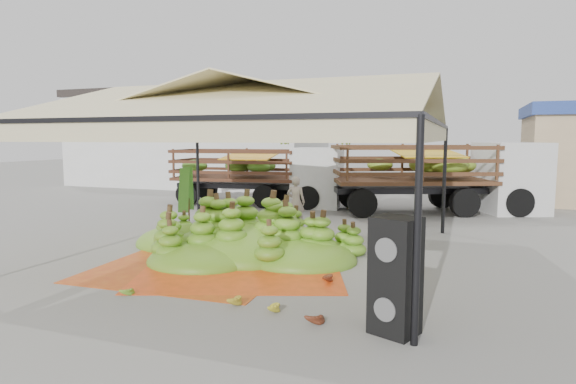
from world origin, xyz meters
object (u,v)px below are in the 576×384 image
(vendor, at_px, (296,202))
(truck_left, at_px, (265,170))
(banana_heap, at_px, (242,225))
(speaker_stack, at_px, (395,276))
(truck_right, at_px, (445,170))

(vendor, relative_size, truck_left, 0.22)
(banana_heap, relative_size, truck_left, 0.87)
(vendor, xyz_separation_m, truck_left, (-2.88, 4.36, 0.66))
(banana_heap, xyz_separation_m, speaker_stack, (4.08, -3.60, 0.16))
(banana_heap, height_order, truck_left, truck_left)
(speaker_stack, relative_size, vendor, 1.05)
(truck_left, bearing_deg, banana_heap, -77.88)
(truck_left, bearing_deg, vendor, -63.71)
(speaker_stack, height_order, vendor, speaker_stack)
(vendor, xyz_separation_m, truck_right, (4.12, 4.70, 0.79))
(banana_heap, relative_size, vendor, 3.93)
(speaker_stack, bearing_deg, truck_left, 142.73)
(vendor, bearing_deg, banana_heap, 85.28)
(speaker_stack, relative_size, truck_right, 0.21)
(truck_right, bearing_deg, speaker_stack, -113.04)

